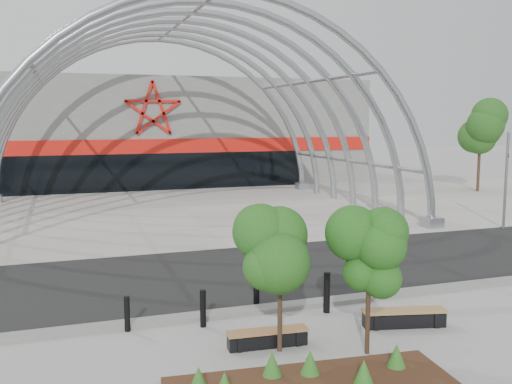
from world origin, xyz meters
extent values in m
plane|color=#969791|center=(0.00, 0.00, 0.00)|extent=(140.00, 140.00, 0.00)
cube|color=black|center=(0.00, 3.50, 0.01)|extent=(140.00, 7.00, 0.02)
cube|color=#A8A499|center=(0.00, 15.50, 0.02)|extent=(60.00, 17.00, 0.04)
cube|color=slate|center=(0.00, -0.25, 0.06)|extent=(60.00, 0.50, 0.12)
cube|color=slate|center=(0.00, 33.50, 4.00)|extent=(34.00, 15.00, 8.00)
cube|color=black|center=(0.00, 26.05, 1.30)|extent=(22.00, 0.25, 2.60)
cube|color=red|center=(0.00, 26.05, 3.10)|extent=(34.00, 0.30, 1.00)
torus|color=#969BA0|center=(0.00, 8.00, 0.00)|extent=(20.36, 0.36, 20.36)
torus|color=#969BA0|center=(0.00, 10.50, 0.00)|extent=(20.36, 0.36, 20.36)
torus|color=#969BA0|center=(0.00, 13.00, 0.00)|extent=(20.36, 0.36, 20.36)
torus|color=#969BA0|center=(0.00, 15.50, 0.00)|extent=(20.36, 0.36, 20.36)
torus|color=#969BA0|center=(0.00, 18.00, 0.00)|extent=(20.36, 0.36, 20.36)
torus|color=#969BA0|center=(0.00, 20.50, 0.00)|extent=(20.36, 0.36, 20.36)
torus|color=#969BA0|center=(0.00, 23.00, 0.00)|extent=(20.36, 0.36, 20.36)
cylinder|color=#969BA0|center=(9.66, 15.50, 2.59)|extent=(0.20, 15.00, 0.20)
cylinder|color=#969BA0|center=(7.07, 15.50, 7.07)|extent=(0.20, 15.00, 0.20)
cylinder|color=#969BA0|center=(0.00, 15.50, 10.00)|extent=(0.20, 15.00, 0.20)
cylinder|color=#969BA0|center=(-7.07, 15.50, 7.07)|extent=(0.20, 15.00, 0.20)
cube|color=#969BA0|center=(10.00, 8.00, 0.25)|extent=(0.80, 0.80, 0.50)
cube|color=#969BA0|center=(10.00, 23.00, 0.25)|extent=(0.80, 0.80, 0.50)
cube|color=#341B15|center=(-1.85, -4.55, 0.05)|extent=(5.62, 2.19, 0.11)
cone|color=#327124|center=(-3.55, -4.61, 0.34)|extent=(0.38, 0.38, 0.48)
cone|color=#327124|center=(-1.72, -4.25, 0.34)|extent=(0.38, 0.38, 0.48)
cone|color=#327124|center=(-0.94, -4.96, 0.34)|extent=(0.38, 0.38, 0.48)
cone|color=#327124|center=(-2.44, -4.07, 0.34)|extent=(0.38, 0.38, 0.48)
cone|color=#327124|center=(0.06, -4.52, 0.34)|extent=(0.38, 0.38, 0.48)
cone|color=#327124|center=(-3.95, -4.25, 0.34)|extent=(0.38, 0.38, 0.48)
cylinder|color=slate|center=(12.96, 6.73, 2.21)|extent=(0.12, 0.12, 4.43)
imported|color=black|center=(12.96, 6.73, 3.19)|extent=(0.32, 0.62, 0.12)
cylinder|color=black|center=(-1.79, -2.81, 0.83)|extent=(0.10, 0.10, 1.65)
ellipsoid|color=#174D13|center=(-1.79, -2.81, 2.33)|extent=(1.42, 1.42, 1.80)
cylinder|color=black|center=(-0.05, -3.54, 0.77)|extent=(0.10, 0.10, 1.55)
ellipsoid|color=#134F10|center=(-0.05, -3.54, 2.18)|extent=(1.28, 1.28, 1.69)
cube|color=black|center=(-1.96, -2.49, 0.15)|extent=(1.81, 0.47, 0.30)
cube|color=black|center=(-2.63, -2.44, 0.18)|extent=(0.14, 0.40, 0.36)
cube|color=black|center=(-1.29, -2.54, 0.18)|extent=(0.14, 0.40, 0.36)
cube|color=#945631|center=(-1.96, -2.49, 0.36)|extent=(1.86, 0.54, 0.05)
cube|color=black|center=(1.63, -2.42, 0.17)|extent=(2.04, 0.83, 0.34)
cube|color=black|center=(0.89, -2.25, 0.20)|extent=(0.22, 0.46, 0.40)
cube|color=black|center=(2.36, -2.59, 0.20)|extent=(0.22, 0.46, 0.40)
cube|color=olive|center=(1.63, -2.42, 0.40)|extent=(2.10, 0.91, 0.06)
cylinder|color=black|center=(-4.81, -0.53, 0.43)|extent=(0.14, 0.14, 0.86)
cylinder|color=black|center=(-3.03, -0.84, 0.46)|extent=(0.15, 0.15, 0.92)
cylinder|color=black|center=(-1.28, 0.25, 0.51)|extent=(0.16, 0.16, 1.01)
cylinder|color=black|center=(0.28, -0.88, 0.54)|extent=(0.17, 0.17, 1.07)
cylinder|color=black|center=(2.27, -0.27, 0.50)|extent=(0.16, 0.16, 1.00)
cylinder|color=#311F14|center=(21.00, 18.00, 1.51)|extent=(0.20, 0.20, 3.03)
ellipsoid|color=#164113|center=(21.00, 18.00, 4.26)|extent=(2.70, 2.70, 3.30)
camera|label=1|loc=(-6.16, -13.92, 5.07)|focal=40.00mm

